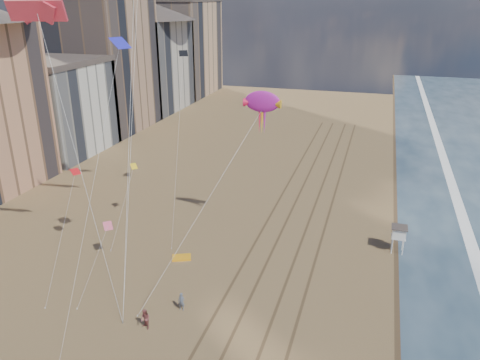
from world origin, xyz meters
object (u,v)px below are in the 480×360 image
at_px(grounded_kite, 182,257).
at_px(kite_flyer_b, 145,319).
at_px(show_kite, 262,102).
at_px(lifeguard_stand, 399,233).
at_px(kite_flyer_a, 181,302).

bearing_deg(grounded_kite, kite_flyer_b, -104.77).
height_order(grounded_kite, show_kite, show_kite).
relative_size(grounded_kite, kite_flyer_b, 1.07).
distance_m(lifeguard_stand, kite_flyer_b, 29.30).
relative_size(show_kite, kite_flyer_b, 12.69).
bearing_deg(kite_flyer_a, lifeguard_stand, 40.47).
height_order(show_kite, kite_flyer_a, show_kite).
bearing_deg(show_kite, kite_flyer_b, -106.52).
relative_size(lifeguard_stand, show_kite, 0.13).
relative_size(grounded_kite, show_kite, 0.08).
bearing_deg(lifeguard_stand, grounded_kite, -159.60).
distance_m(show_kite, kite_flyer_b, 24.80).
bearing_deg(kite_flyer_b, show_kite, 100.96).
bearing_deg(kite_flyer_a, grounded_kite, 112.67).
bearing_deg(kite_flyer_a, show_kite, 75.83).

